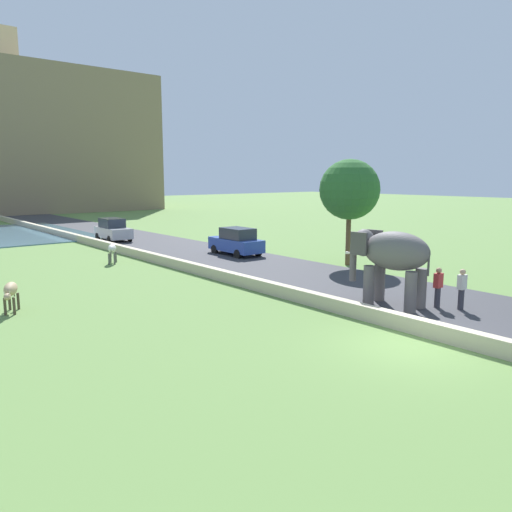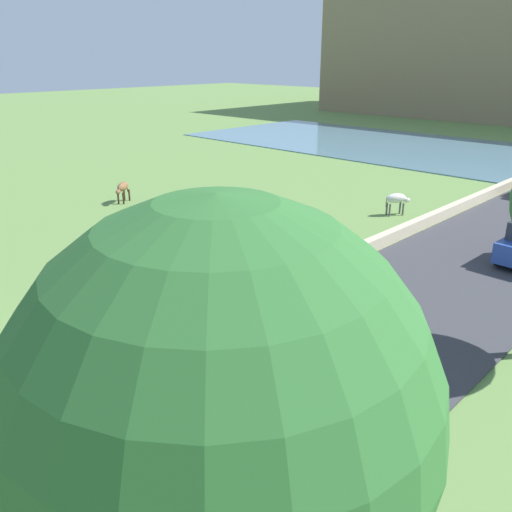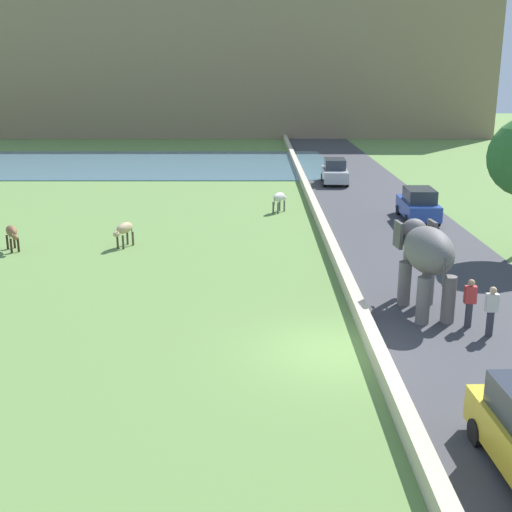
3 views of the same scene
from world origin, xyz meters
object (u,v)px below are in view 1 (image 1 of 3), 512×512
object	(u,v)px
elephant	(390,255)
person_beside_elephant	(438,287)
car_blue	(236,242)
cow_tan	(10,291)
person_trailing	(462,289)
car_silver	(113,230)
cow_white	(112,249)

from	to	relation	value
elephant	person_beside_elephant	size ratio (longest dim) A/B	2.18
person_beside_elephant	car_blue	distance (m)	15.58
cow_tan	car_blue	bearing A→B (deg)	20.29
person_beside_elephant	car_blue	xyz separation A→B (m)	(2.07, 15.44, 0.03)
person_beside_elephant	person_trailing	bearing A→B (deg)	-59.99
elephant	car_silver	world-z (taller)	elephant
person_beside_elephant	cow_tan	size ratio (longest dim) A/B	1.17
car_blue	cow_tan	distance (m)	15.83
person_trailing	cow_white	world-z (taller)	person_trailing
cow_white	person_beside_elephant	bearing A→B (deg)	-73.17
person_trailing	car_silver	world-z (taller)	car_silver
person_beside_elephant	cow_white	world-z (taller)	person_beside_elephant
elephant	cow_white	world-z (taller)	elephant
person_trailing	cow_white	xyz separation A→B (m)	(-5.78, 18.46, -0.04)
elephant	person_trailing	bearing A→B (deg)	-54.97
car_blue	cow_white	world-z (taller)	car_blue
person_beside_elephant	cow_white	size ratio (longest dim) A/B	1.19
elephant	cow_tan	bearing A→B (deg)	143.93
car_blue	person_beside_elephant	bearing A→B (deg)	-97.65
car_blue	cow_tan	size ratio (longest dim) A/B	2.89
car_blue	elephant	bearing A→B (deg)	-102.79
elephant	person_trailing	size ratio (longest dim) A/B	2.18
cow_tan	cow_white	world-z (taller)	same
person_beside_elephant	cow_tan	distance (m)	16.19
car_blue	car_silver	bearing A→B (deg)	104.74
person_trailing	car_blue	bearing A→B (deg)	84.16
car_blue	cow_white	distance (m)	7.78
person_trailing	cow_tan	distance (m)	16.97
person_trailing	cow_white	distance (m)	19.35
person_beside_elephant	cow_white	bearing A→B (deg)	106.83
elephant	person_trailing	world-z (taller)	elephant
car_silver	cow_tan	world-z (taller)	car_silver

